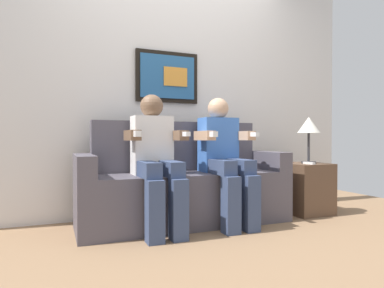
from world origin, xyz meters
The scene contains 8 objects.
ground_plane centered at (0.00, 0.00, 0.00)m, with size 5.50×5.50×0.00m, color #8C6B4C.
back_wall_assembly centered at (0.00, 0.76, 1.30)m, with size 4.23×0.10×2.60m.
couch centered at (0.00, 0.33, 0.31)m, with size 1.83×0.58×0.90m.
person_on_left centered at (-0.31, 0.16, 0.61)m, with size 0.46×0.56×1.11m.
person_on_right centered at (0.31, 0.16, 0.61)m, with size 0.46×0.56×1.11m.
side_table_right centered at (1.26, 0.22, 0.25)m, with size 0.40×0.40×0.50m.
table_lamp centered at (1.27, 0.20, 0.86)m, with size 0.22×0.22×0.46m.
spare_remote_on_table centered at (1.20, 0.11, 0.51)m, with size 0.04×0.13×0.02m, color white.
Camera 1 is at (-1.06, -2.40, 0.74)m, focal length 31.18 mm.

